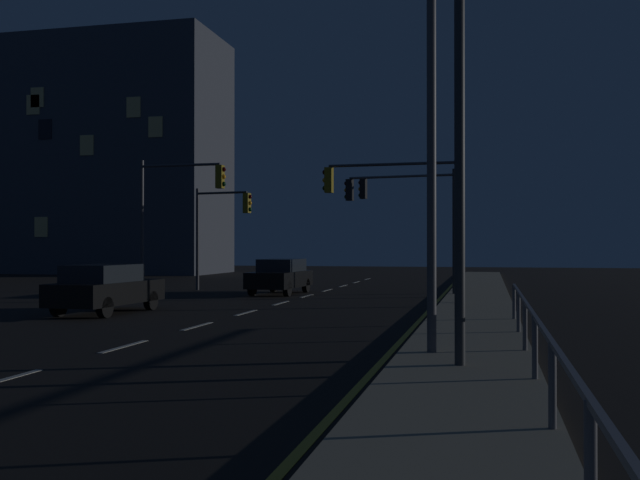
{
  "coord_description": "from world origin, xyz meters",
  "views": [
    {
      "loc": [
        7.63,
        -1.17,
        2.17
      ],
      "look_at": [
        0.99,
        27.29,
        2.4
      ],
      "focal_mm": 40.57,
      "sensor_mm": 36.0,
      "label": 1
    }
  ],
  "objects_px": {
    "car_oncoming": "(280,276)",
    "traffic_light_mid_left": "(412,205)",
    "traffic_light_far_left": "(396,198)",
    "street_lamp_corner": "(482,84)",
    "traffic_light_overhead_east": "(176,201)",
    "car": "(106,288)",
    "street_lamp_far_end": "(445,90)",
    "traffic_light_near_right": "(404,205)",
    "traffic_light_far_right": "(221,219)",
    "building_distant": "(77,158)"
  },
  "relations": [
    {
      "from": "traffic_light_overhead_east",
      "to": "traffic_light_mid_left",
      "type": "relative_size",
      "value": 1.05
    },
    {
      "from": "traffic_light_near_right",
      "to": "street_lamp_far_end",
      "type": "relative_size",
      "value": 0.63
    },
    {
      "from": "traffic_light_overhead_east",
      "to": "traffic_light_mid_left",
      "type": "height_order",
      "value": "traffic_light_overhead_east"
    },
    {
      "from": "traffic_light_near_right",
      "to": "traffic_light_mid_left",
      "type": "bearing_deg",
      "value": 87.24
    },
    {
      "from": "traffic_light_far_left",
      "to": "traffic_light_overhead_east",
      "type": "xyz_separation_m",
      "value": [
        -9.38,
        1.53,
        0.13
      ]
    },
    {
      "from": "car",
      "to": "traffic_light_overhead_east",
      "type": "xyz_separation_m",
      "value": [
        -0.69,
        6.89,
        3.23
      ]
    },
    {
      "from": "car",
      "to": "street_lamp_far_end",
      "type": "bearing_deg",
      "value": -32.84
    },
    {
      "from": "traffic_light_far_left",
      "to": "traffic_light_mid_left",
      "type": "height_order",
      "value": "traffic_light_mid_left"
    },
    {
      "from": "car_oncoming",
      "to": "traffic_light_far_right",
      "type": "height_order",
      "value": "traffic_light_far_right"
    },
    {
      "from": "car",
      "to": "street_lamp_far_end",
      "type": "relative_size",
      "value": 0.53
    },
    {
      "from": "car",
      "to": "traffic_light_mid_left",
      "type": "xyz_separation_m",
      "value": [
        8.52,
        12.49,
        3.24
      ]
    },
    {
      "from": "traffic_light_far_right",
      "to": "traffic_light_overhead_east",
      "type": "bearing_deg",
      "value": -90.65
    },
    {
      "from": "traffic_light_far_right",
      "to": "street_lamp_far_end",
      "type": "height_order",
      "value": "street_lamp_far_end"
    },
    {
      "from": "car_oncoming",
      "to": "traffic_light_far_left",
      "type": "bearing_deg",
      "value": -39.8
    },
    {
      "from": "traffic_light_overhead_east",
      "to": "traffic_light_far_left",
      "type": "bearing_deg",
      "value": -9.24
    },
    {
      "from": "traffic_light_near_right",
      "to": "street_lamp_corner",
      "type": "bearing_deg",
      "value": -79.48
    },
    {
      "from": "traffic_light_overhead_east",
      "to": "street_lamp_corner",
      "type": "bearing_deg",
      "value": -50.63
    },
    {
      "from": "street_lamp_corner",
      "to": "street_lamp_far_end",
      "type": "bearing_deg",
      "value": 120.15
    },
    {
      "from": "traffic_light_overhead_east",
      "to": "street_lamp_far_end",
      "type": "bearing_deg",
      "value": -49.92
    },
    {
      "from": "car",
      "to": "traffic_light_far_right",
      "type": "distance_m",
      "value": 12.2
    },
    {
      "from": "traffic_light_near_right",
      "to": "street_lamp_corner",
      "type": "distance_m",
      "value": 19.01
    },
    {
      "from": "car_oncoming",
      "to": "traffic_light_mid_left",
      "type": "distance_m",
      "value": 6.91
    },
    {
      "from": "street_lamp_corner",
      "to": "traffic_light_near_right",
      "type": "bearing_deg",
      "value": 100.52
    },
    {
      "from": "car",
      "to": "traffic_light_mid_left",
      "type": "bearing_deg",
      "value": 55.7
    },
    {
      "from": "car_oncoming",
      "to": "street_lamp_corner",
      "type": "bearing_deg",
      "value": -64.18
    },
    {
      "from": "traffic_light_far_left",
      "to": "street_lamp_far_end",
      "type": "height_order",
      "value": "street_lamp_far_end"
    },
    {
      "from": "car",
      "to": "traffic_light_near_right",
      "type": "xyz_separation_m",
      "value": [
        8.41,
        10.23,
        3.1
      ]
    },
    {
      "from": "car",
      "to": "traffic_light_far_left",
      "type": "bearing_deg",
      "value": 31.65
    },
    {
      "from": "traffic_light_far_left",
      "to": "street_lamp_corner",
      "type": "bearing_deg",
      "value": -77.0
    },
    {
      "from": "car_oncoming",
      "to": "traffic_light_near_right",
      "type": "distance_m",
      "value": 6.37
    },
    {
      "from": "traffic_light_overhead_east",
      "to": "street_lamp_far_end",
      "type": "height_order",
      "value": "street_lamp_far_end"
    },
    {
      "from": "traffic_light_far_left",
      "to": "building_distant",
      "type": "xyz_separation_m",
      "value": [
        -29.16,
        26.03,
        5.35
      ]
    },
    {
      "from": "street_lamp_far_end",
      "to": "building_distant",
      "type": "xyz_separation_m",
      "value": [
        -31.64,
        38.6,
        4.16
      ]
    },
    {
      "from": "car_oncoming",
      "to": "street_lamp_far_end",
      "type": "xyz_separation_m",
      "value": [
        8.32,
        -17.44,
        4.29
      ]
    },
    {
      "from": "traffic_light_mid_left",
      "to": "street_lamp_corner",
      "type": "distance_m",
      "value": 21.2
    },
    {
      "from": "car",
      "to": "building_distant",
      "type": "relative_size",
      "value": 0.19
    },
    {
      "from": "car",
      "to": "traffic_light_overhead_east",
      "type": "distance_m",
      "value": 7.63
    },
    {
      "from": "traffic_light_mid_left",
      "to": "street_lamp_corner",
      "type": "height_order",
      "value": "street_lamp_corner"
    },
    {
      "from": "car",
      "to": "building_distant",
      "type": "xyz_separation_m",
      "value": [
        -20.46,
        31.39,
        8.44
      ]
    },
    {
      "from": "car_oncoming",
      "to": "street_lamp_far_end",
      "type": "distance_m",
      "value": 19.79
    },
    {
      "from": "traffic_light_far_left",
      "to": "street_lamp_corner",
      "type": "height_order",
      "value": "street_lamp_corner"
    },
    {
      "from": "car_oncoming",
      "to": "traffic_light_mid_left",
      "type": "height_order",
      "value": "traffic_light_mid_left"
    },
    {
      "from": "street_lamp_corner",
      "to": "building_distant",
      "type": "distance_m",
      "value": 51.48
    },
    {
      "from": "traffic_light_overhead_east",
      "to": "traffic_light_far_right",
      "type": "relative_size",
      "value": 1.16
    },
    {
      "from": "car",
      "to": "traffic_light_mid_left",
      "type": "height_order",
      "value": "traffic_light_mid_left"
    },
    {
      "from": "car",
      "to": "street_lamp_corner",
      "type": "bearing_deg",
      "value": -35.35
    },
    {
      "from": "traffic_light_overhead_east",
      "to": "traffic_light_near_right",
      "type": "bearing_deg",
      "value": 20.2
    },
    {
      "from": "traffic_light_near_right",
      "to": "car",
      "type": "bearing_deg",
      "value": -129.42
    },
    {
      "from": "traffic_light_far_left",
      "to": "car",
      "type": "bearing_deg",
      "value": -148.35
    },
    {
      "from": "traffic_light_far_left",
      "to": "traffic_light_near_right",
      "type": "distance_m",
      "value": 4.88
    }
  ]
}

